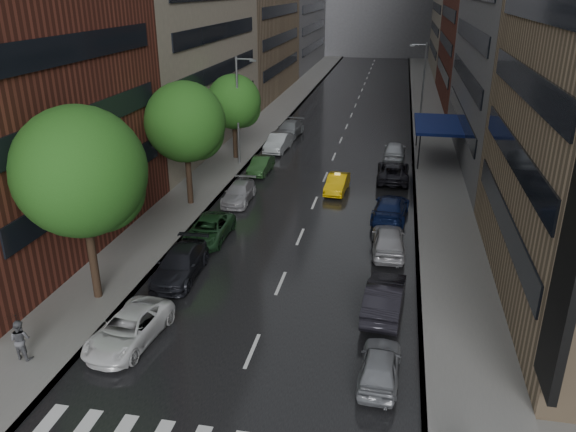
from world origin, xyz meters
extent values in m
plane|color=gray|center=(0.00, 0.00, 0.00)|extent=(220.00, 220.00, 0.00)
cube|color=black|center=(0.00, 50.00, 0.01)|extent=(14.00, 140.00, 0.01)
cube|color=gray|center=(-9.00, 50.00, 0.07)|extent=(4.00, 140.00, 0.15)
cube|color=gray|center=(9.00, 50.00, 0.07)|extent=(4.00, 140.00, 0.15)
cube|color=silver|center=(-6.10, -2.00, 0.01)|extent=(0.55, 2.80, 0.01)
cube|color=maroon|center=(-15.00, 12.00, 13.00)|extent=(8.00, 20.00, 26.00)
cube|color=#937A5B|center=(-15.00, 64.00, 11.00)|extent=(8.00, 28.00, 22.00)
cube|color=slate|center=(15.00, 36.00, 12.00)|extent=(8.00, 28.00, 24.00)
cube|color=black|center=(11.10, 2.00, 6.50)|extent=(0.30, 2.20, 10.00)
cylinder|color=#382619|center=(-8.60, 6.76, 2.65)|extent=(0.40, 0.40, 5.31)
sphere|color=#1E5116|center=(-8.60, 6.76, 6.63)|extent=(6.06, 6.06, 6.06)
cylinder|color=#382619|center=(-8.60, 19.96, 2.39)|extent=(0.40, 0.40, 4.77)
sphere|color=#1E5116|center=(-8.60, 19.96, 5.97)|extent=(5.46, 5.46, 5.46)
cylinder|color=#382619|center=(-8.60, 31.57, 2.06)|extent=(0.40, 0.40, 4.13)
sphere|color=#1E5116|center=(-8.60, 31.57, 5.16)|extent=(4.72, 4.72, 4.72)
imported|color=#EFB70C|center=(1.31, 24.67, 0.67)|extent=(1.66, 4.13, 1.33)
imported|color=white|center=(-5.40, 3.63, 0.68)|extent=(2.73, 5.07, 1.35)
imported|color=black|center=(-5.40, 9.72, 0.75)|extent=(2.28, 5.22, 1.49)
imported|color=#1D4022|center=(-5.40, 14.52, 0.68)|extent=(2.26, 4.87, 1.35)
imported|color=gray|center=(-5.40, 21.26, 0.66)|extent=(1.96, 4.59, 1.32)
imported|color=#1E3E1C|center=(-5.40, 28.01, 0.67)|extent=(1.55, 4.10, 1.33)
imported|color=#9BA1A3|center=(-5.40, 34.98, 0.80)|extent=(2.02, 4.95, 1.60)
imported|color=gray|center=(-5.40, 40.53, 0.77)|extent=(2.64, 5.50, 1.55)
imported|color=gray|center=(5.40, 3.16, 0.67)|extent=(1.75, 3.98, 1.33)
imported|color=black|center=(5.40, 8.25, 0.80)|extent=(2.07, 5.00, 1.61)
imported|color=#96969B|center=(5.40, 14.78, 0.80)|extent=(2.11, 4.77, 1.59)
imported|color=#0E1943|center=(5.40, 20.01, 0.77)|extent=(2.63, 5.50, 1.55)
imported|color=black|center=(5.40, 28.16, 0.75)|extent=(2.55, 5.41, 1.49)
imported|color=silver|center=(5.40, 34.41, 0.78)|extent=(2.01, 4.65, 1.56)
imported|color=#57575D|center=(-9.14, 1.55, 1.04)|extent=(0.92, 0.74, 1.78)
imported|color=black|center=(-9.14, 1.55, 1.80)|extent=(0.96, 0.98, 0.88)
cylinder|color=gray|center=(-7.80, 30.00, 4.65)|extent=(0.18, 0.18, 9.00)
cube|color=gray|center=(-6.40, 30.00, 8.85)|extent=(0.50, 0.22, 0.16)
cylinder|color=gray|center=(7.80, 45.00, 4.65)|extent=(0.18, 0.18, 9.00)
cube|color=gray|center=(6.40, 45.00, 8.85)|extent=(0.50, 0.22, 0.16)
cube|color=navy|center=(9.00, 35.00, 3.15)|extent=(4.00, 8.00, 0.25)
cylinder|color=black|center=(7.40, 31.20, 1.65)|extent=(0.12, 0.12, 3.00)
cylinder|color=black|center=(7.40, 38.80, 1.65)|extent=(0.12, 0.12, 3.00)
camera|label=1|loc=(5.32, -15.30, 14.45)|focal=35.00mm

